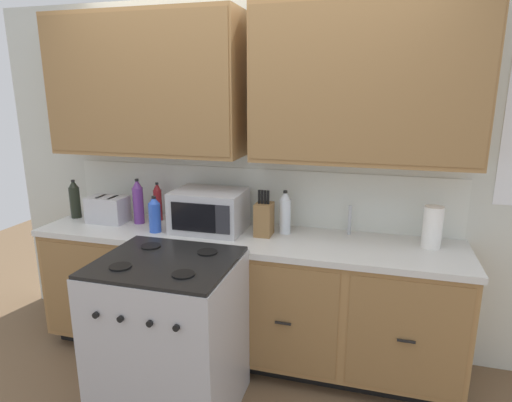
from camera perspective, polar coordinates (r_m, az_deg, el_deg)
ground_plane at (r=3.09m, az=-3.47°, el=-22.27°), size 8.00×8.00×0.00m
wall_unit at (r=2.96m, az=-0.68°, el=10.47°), size 4.04×0.40×2.45m
counter_run at (r=3.09m, az=-1.70°, el=-12.19°), size 2.87×0.64×0.90m
stove_range at (r=2.66m, az=-11.24°, el=-17.01°), size 0.76×0.68×0.95m
microwave at (r=3.00m, az=-6.15°, el=-1.27°), size 0.48×0.37×0.28m
toaster at (r=3.36m, az=-18.88°, el=-1.04°), size 0.28×0.18×0.19m
knife_block at (r=2.88m, az=1.05°, el=-2.32°), size 0.11×0.14×0.31m
sink_faucet at (r=2.97m, az=12.19°, el=-2.46°), size 0.02×0.02×0.20m
paper_towel_roll at (r=2.87m, az=22.15°, el=-3.18°), size 0.12×0.12×0.26m
bottle_blue at (r=3.03m, az=-13.17°, el=-1.74°), size 0.08×0.08×0.25m
bottle_violet at (r=3.25m, az=-15.21°, el=-0.10°), size 0.08×0.08×0.33m
bottle_clear at (r=2.92m, az=3.83°, el=-1.53°), size 0.08×0.08×0.30m
bottle_dark at (r=3.55m, az=-22.70°, el=0.21°), size 0.08×0.08×0.29m
bottle_red at (r=3.29m, az=-12.77°, el=-0.11°), size 0.06×0.06×0.29m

